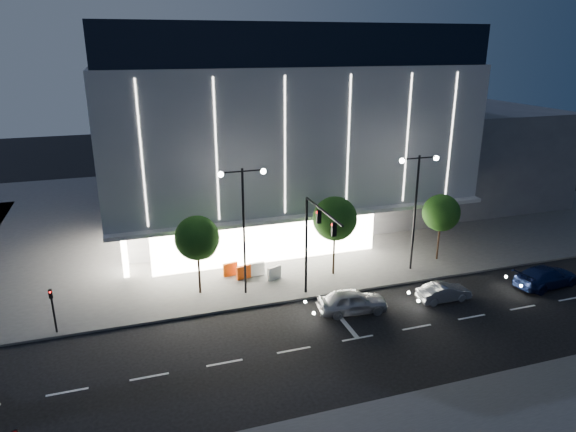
% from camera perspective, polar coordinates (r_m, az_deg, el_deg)
% --- Properties ---
extents(ground, '(160.00, 160.00, 0.00)m').
position_cam_1_polar(ground, '(31.99, 3.25, -12.63)').
color(ground, black).
rests_on(ground, ground).
extents(sidewalk_museum, '(70.00, 40.00, 0.15)m').
position_cam_1_polar(sidewalk_museum, '(54.25, -0.96, 0.90)').
color(sidewalk_museum, '#474747').
rests_on(sidewalk_museum, ground).
extents(museum, '(30.00, 25.80, 18.00)m').
position_cam_1_polar(museum, '(50.02, -2.68, 10.20)').
color(museum, '#4C4C51').
rests_on(museum, ground).
extents(annex_building, '(16.00, 20.00, 10.00)m').
position_cam_1_polar(annex_building, '(62.29, 17.96, 7.01)').
color(annex_building, '#4C4C51').
rests_on(annex_building, ground).
extents(traffic_mast, '(0.33, 5.89, 7.07)m').
position_cam_1_polar(traffic_mast, '(32.92, 2.94, -1.95)').
color(traffic_mast, black).
rests_on(traffic_mast, ground).
extents(street_lamp_west, '(3.16, 0.36, 9.00)m').
position_cam_1_polar(street_lamp_west, '(33.91, -4.97, 0.29)').
color(street_lamp_west, black).
rests_on(street_lamp_west, ground).
extents(street_lamp_east, '(3.16, 0.36, 9.00)m').
position_cam_1_polar(street_lamp_east, '(38.79, 14.07, 2.16)').
color(street_lamp_east, black).
rests_on(street_lamp_east, ground).
extents(ped_signal_far, '(0.22, 0.24, 3.00)m').
position_cam_1_polar(ped_signal_far, '(33.68, -24.69, -9.10)').
color(ped_signal_far, black).
rests_on(ped_signal_far, ground).
extents(tree_left, '(3.02, 3.02, 5.72)m').
position_cam_1_polar(tree_left, '(35.02, -10.02, -2.67)').
color(tree_left, black).
rests_on(tree_left, ground).
extents(tree_mid, '(3.25, 3.25, 6.15)m').
position_cam_1_polar(tree_mid, '(37.44, 5.25, -0.55)').
color(tree_mid, black).
rests_on(tree_mid, ground).
extents(tree_right, '(2.91, 2.91, 5.51)m').
position_cam_1_polar(tree_right, '(41.82, 16.65, 0.14)').
color(tree_right, black).
rests_on(tree_right, ground).
extents(car_lead, '(4.70, 2.30, 1.54)m').
position_cam_1_polar(car_lead, '(33.85, 7.16, -9.38)').
color(car_lead, '#ABADB3').
rests_on(car_lead, ground).
extents(car_second, '(3.71, 1.29, 1.22)m').
position_cam_1_polar(car_second, '(36.61, 16.92, -8.11)').
color(car_second, '#A9ABB1').
rests_on(car_second, ground).
extents(car_third, '(5.36, 2.72, 1.49)m').
position_cam_1_polar(car_third, '(41.33, 26.75, -6.03)').
color(car_third, navy).
rests_on(car_third, ground).
extents(barrier_a, '(1.13, 0.42, 1.00)m').
position_cam_1_polar(barrier_a, '(38.57, -6.43, -5.90)').
color(barrier_a, '#C7500B').
rests_on(barrier_a, sidewalk_museum).
extents(barrier_b, '(1.11, 0.29, 1.00)m').
position_cam_1_polar(barrier_b, '(38.45, -3.45, -5.89)').
color(barrier_b, silver).
rests_on(barrier_b, sidewalk_museum).
extents(barrier_c, '(1.13, 0.51, 1.00)m').
position_cam_1_polar(barrier_c, '(38.01, -4.95, -6.23)').
color(barrier_c, '#E5470C').
rests_on(barrier_c, sidewalk_museum).
extents(barrier_d, '(1.11, 0.64, 1.00)m').
position_cam_1_polar(barrier_d, '(37.75, -1.53, -6.34)').
color(barrier_d, silver).
rests_on(barrier_d, sidewalk_museum).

